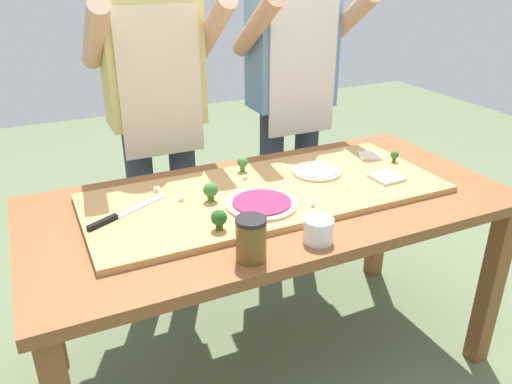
{
  "coord_description": "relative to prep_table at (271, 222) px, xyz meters",
  "views": [
    {
      "loc": [
        -0.75,
        -1.47,
        1.56
      ],
      "look_at": [
        -0.05,
        0.02,
        0.79
      ],
      "focal_mm": 35.57,
      "sensor_mm": 36.0,
      "label": 1
    }
  ],
  "objects": [
    {
      "name": "flour_cup",
      "position": [
        -0.01,
        -0.33,
        0.13
      ],
      "size": [
        0.09,
        0.09,
        0.08
      ],
      "color": "white",
      "rests_on": "prep_table"
    },
    {
      "name": "pizza_slice_far_right",
      "position": [
        0.54,
        0.15,
        0.12
      ],
      "size": [
        0.11,
        0.11,
        0.01
      ],
      "primitive_type": "cube",
      "rotation": [
        0.0,
        0.0,
        -0.4
      ],
      "color": "beige",
      "rests_on": "cutting_board"
    },
    {
      "name": "cook_left",
      "position": [
        -0.23,
        0.63,
        0.33
      ],
      "size": [
        0.54,
        0.39,
        1.67
      ],
      "color": "#333847",
      "rests_on": "ground"
    },
    {
      "name": "cheese_crumble_a",
      "position": [
        -0.31,
        0.08,
        0.12
      ],
      "size": [
        0.02,
        0.02,
        0.02
      ],
      "primitive_type": "cube",
      "rotation": [
        0.0,
        0.0,
        0.75
      ],
      "color": "white",
      "rests_on": "cutting_board"
    },
    {
      "name": "chefs_knife",
      "position": [
        -0.54,
        0.05,
        0.12
      ],
      "size": [
        0.29,
        0.17,
        0.02
      ],
      "color": "#B7BABF",
      "rests_on": "cutting_board"
    },
    {
      "name": "broccoli_floret_front_mid",
      "position": [
        0.6,
        0.06,
        0.15
      ],
      "size": [
        0.03,
        0.03,
        0.05
      ],
      "color": "#366618",
      "rests_on": "cutting_board"
    },
    {
      "name": "prep_table",
      "position": [
        0.0,
        0.0,
        0.0
      ],
      "size": [
        1.73,
        0.83,
        0.76
      ],
      "color": "brown",
      "rests_on": "ground"
    },
    {
      "name": "pizza_whole_beet_magenta",
      "position": [
        -0.07,
        -0.07,
        0.12
      ],
      "size": [
        0.25,
        0.25,
        0.02
      ],
      "color": "beige",
      "rests_on": "cutting_board"
    },
    {
      "name": "sauce_jar",
      "position": [
        -0.23,
        -0.33,
        0.16
      ],
      "size": [
        0.09,
        0.09,
        0.13
      ],
      "color": "brown",
      "rests_on": "prep_table"
    },
    {
      "name": "pizza_whole_white_garlic",
      "position": [
        0.25,
        0.1,
        0.12
      ],
      "size": [
        0.2,
        0.2,
        0.02
      ],
      "color": "beige",
      "rests_on": "cutting_board"
    },
    {
      "name": "cook_right",
      "position": [
        0.43,
        0.63,
        0.33
      ],
      "size": [
        0.54,
        0.39,
        1.67
      ],
      "color": "#333847",
      "rests_on": "ground"
    },
    {
      "name": "cheese_crumble_b",
      "position": [
        -0.03,
        0.16,
        0.12
      ],
      "size": [
        0.02,
        0.02,
        0.01
      ],
      "primitive_type": "cube",
      "rotation": [
        0.0,
        0.0,
        0.71
      ],
      "color": "silver",
      "rests_on": "cutting_board"
    },
    {
      "name": "ground_plane",
      "position": [
        0.0,
        0.0,
        -0.67
      ],
      "size": [
        8.0,
        8.0,
        0.0
      ],
      "primitive_type": "plane",
      "color": "#60704C"
    },
    {
      "name": "broccoli_floret_center_right",
      "position": [
        -0.27,
        -0.17,
        0.16
      ],
      "size": [
        0.05,
        0.05,
        0.07
      ],
      "color": "#2C5915",
      "rests_on": "cutting_board"
    },
    {
      "name": "broccoli_floret_center_left",
      "position": [
        -0.01,
        0.23,
        0.15
      ],
      "size": [
        0.04,
        0.04,
        0.06
      ],
      "color": "#487A23",
      "rests_on": "cutting_board"
    },
    {
      "name": "cutting_board",
      "position": [
        -0.0,
        0.03,
        0.11
      ],
      "size": [
        1.31,
        0.54,
        0.02
      ],
      "primitive_type": "cube",
      "color": "tan",
      "rests_on": "prep_table"
    },
    {
      "name": "broccoli_floret_back_mid",
      "position": [
        -0.22,
        0.04,
        0.16
      ],
      "size": [
        0.05,
        0.05,
        0.07
      ],
      "color": "#3F7220",
      "rests_on": "cutting_board"
    },
    {
      "name": "cheese_crumble_c",
      "position": [
        -0.37,
        0.19,
        0.13
      ],
      "size": [
        0.02,
        0.02,
        0.02
      ],
      "primitive_type": "cube",
      "rotation": [
        0.0,
        0.0,
        0.89
      ],
      "color": "white",
      "rests_on": "cutting_board"
    },
    {
      "name": "pizza_slice_center",
      "position": [
        0.46,
        -0.07,
        0.12
      ],
      "size": [
        0.11,
        0.11,
        0.01
      ],
      "primitive_type": "cube",
      "rotation": [
        0.0,
        0.0,
        0.05
      ],
      "color": "beige",
      "rests_on": "cutting_board"
    },
    {
      "name": "cheese_crumble_d",
      "position": [
        0.08,
        -0.15,
        0.12
      ],
      "size": [
        0.02,
        0.02,
        0.02
      ],
      "primitive_type": "cube",
      "rotation": [
        0.0,
        0.0,
        1.17
      ],
      "color": "white",
      "rests_on": "cutting_board"
    }
  ]
}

